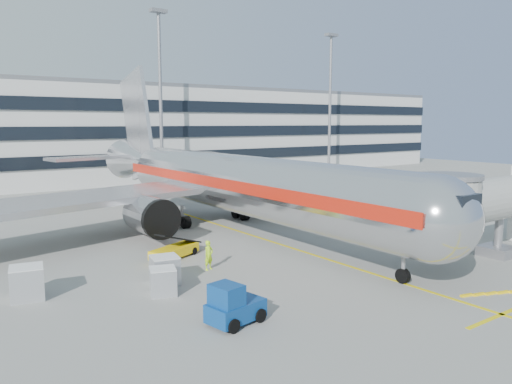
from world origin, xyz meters
TOP-DOWN VIEW (x-y plane):
  - ground at (0.00, 0.00)m, footprint 180.00×180.00m
  - lead_in_line at (0.00, 10.00)m, footprint 0.25×70.00m
  - stop_bar at (0.00, -14.00)m, footprint 6.00×0.25m
  - main_jet at (0.00, 11.72)m, footprint 50.95×48.70m
  - terminal at (0.00, 57.95)m, footprint 150.00×24.25m
  - light_mast_centre at (8.00, 42.00)m, footprint 2.40×1.20m
  - light_mast_east at (42.00, 42.00)m, footprint 2.40×1.20m
  - belt_loader at (-8.49, 4.95)m, footprint 4.12×2.87m
  - baggage_tug at (-11.49, -7.23)m, footprint 2.94×2.15m
  - cargo_container_left at (-12.38, -1.50)m, footprint 1.79×1.79m
  - cargo_container_right at (-18.64, 2.10)m, footprint 1.98×1.98m
  - cargo_container_front at (-11.48, 0.14)m, footprint 1.83×1.83m
  - ramp_worker at (-7.95, 1.08)m, footprint 0.80×0.63m

SIDE VIEW (x-z plane):
  - ground at x=0.00m, z-range 0.00..0.00m
  - lead_in_line at x=0.00m, z-range 0.00..0.01m
  - stop_bar at x=0.00m, z-range 0.00..0.01m
  - belt_loader at x=-8.49m, z-range -0.42..1.53m
  - cargo_container_left at x=-12.38m, z-range 0.00..1.50m
  - cargo_container_front at x=-11.48m, z-range 0.00..1.66m
  - baggage_tug at x=-11.49m, z-range -0.13..1.90m
  - cargo_container_right at x=-18.64m, z-range 0.01..1.80m
  - ramp_worker at x=-7.95m, z-range 0.00..1.92m
  - main_jet at x=0.00m, z-range -3.79..12.26m
  - terminal at x=0.00m, z-range 0.00..15.60m
  - light_mast_centre at x=8.00m, z-range 2.15..27.60m
  - light_mast_east at x=42.00m, z-range 2.15..27.60m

